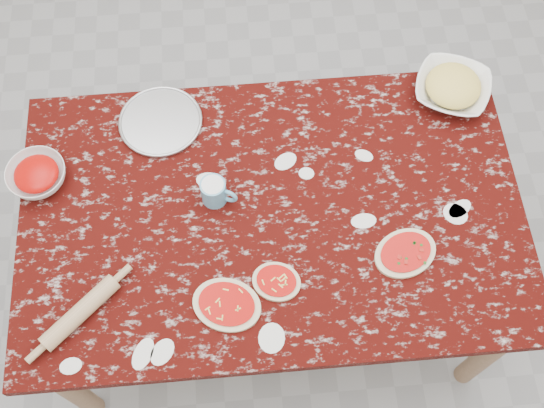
{
  "coord_description": "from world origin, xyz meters",
  "views": [
    {
      "loc": [
        -0.08,
        -0.9,
        2.64
      ],
      "look_at": [
        0.0,
        0.0,
        0.8
      ],
      "focal_mm": 43.6,
      "sensor_mm": 36.0,
      "label": 1
    }
  ],
  "objects": [
    {
      "name": "pizza_right",
      "position": [
        0.39,
        -0.18,
        0.76
      ],
      "size": [
        0.24,
        0.22,
        0.02
      ],
      "color": "beige",
      "rests_on": "worktable"
    },
    {
      "name": "sauce_bowl",
      "position": [
        -0.74,
        0.18,
        0.78
      ],
      "size": [
        0.2,
        0.2,
        0.06
      ],
      "primitive_type": "imported",
      "rotation": [
        0.0,
        0.0,
        -0.03
      ],
      "color": "white",
      "rests_on": "worktable"
    },
    {
      "name": "pizza_mid",
      "position": [
        -0.01,
        -0.24,
        0.76
      ],
      "size": [
        0.18,
        0.16,
        0.02
      ],
      "color": "beige",
      "rests_on": "worktable"
    },
    {
      "name": "rolling_pin",
      "position": [
        -0.58,
        -0.29,
        0.78
      ],
      "size": [
        0.23,
        0.22,
        0.05
      ],
      "primitive_type": "cylinder",
      "rotation": [
        0.0,
        1.57,
        0.74
      ],
      "color": "tan",
      "rests_on": "worktable"
    },
    {
      "name": "ground",
      "position": [
        0.0,
        0.0,
        0.0
      ],
      "size": [
        4.0,
        4.0,
        0.0
      ],
      "primitive_type": "plane",
      "color": "gray"
    },
    {
      "name": "pizza_left",
      "position": [
        -0.16,
        -0.3,
        0.76
      ],
      "size": [
        0.25,
        0.23,
        0.02
      ],
      "color": "beige",
      "rests_on": "worktable"
    },
    {
      "name": "worktable",
      "position": [
        0.0,
        0.0,
        0.67
      ],
      "size": [
        1.6,
        1.0,
        0.75
      ],
      "color": "black",
      "rests_on": "ground"
    },
    {
      "name": "cheese_bowl",
      "position": [
        0.65,
        0.4,
        0.78
      ],
      "size": [
        0.33,
        0.33,
        0.06
      ],
      "primitive_type": "imported",
      "rotation": [
        0.0,
        0.0,
        -0.41
      ],
      "color": "white",
      "rests_on": "worktable"
    },
    {
      "name": "pizza_tray",
      "position": [
        -0.35,
        0.36,
        0.76
      ],
      "size": [
        0.31,
        0.31,
        0.01
      ],
      "primitive_type": "cylinder",
      "rotation": [
        0.0,
        0.0,
        -0.12
      ],
      "color": "#B2B2B7",
      "rests_on": "worktable"
    },
    {
      "name": "flour_mug",
      "position": [
        -0.18,
        0.06,
        0.8
      ],
      "size": [
        0.12,
        0.08,
        0.09
      ],
      "color": "#599CC0",
      "rests_on": "worktable"
    }
  ]
}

